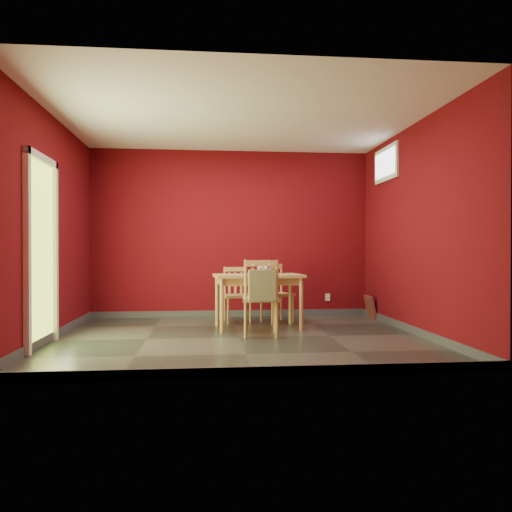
{
  "coord_description": "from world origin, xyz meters",
  "views": [
    {
      "loc": [
        -0.4,
        -6.12,
        1.06
      ],
      "look_at": [
        0.25,
        0.45,
        1.0
      ],
      "focal_mm": 35.0,
      "sensor_mm": 36.0,
      "label": 1
    }
  ],
  "objects": [
    {
      "name": "room_shell",
      "position": [
        0.0,
        0.0,
        0.05
      ],
      "size": [
        4.5,
        4.5,
        4.5
      ],
      "color": "#5C0910",
      "rests_on": "ground"
    },
    {
      "name": "chair_far_right",
      "position": [
        0.63,
        1.32,
        0.44
      ],
      "size": [
        0.53,
        0.53,
        0.87
      ],
      "color": "tan",
      "rests_on": "ground"
    },
    {
      "name": "chair_near",
      "position": [
        0.27,
        0.07,
        0.49
      ],
      "size": [
        0.48,
        0.48,
        0.96
      ],
      "color": "tan",
      "rests_on": "ground"
    },
    {
      "name": "ground",
      "position": [
        0.0,
        0.0,
        0.0
      ],
      "size": [
        4.5,
        4.5,
        0.0
      ],
      "primitive_type": "plane",
      "color": "#2D342D",
      "rests_on": "ground"
    },
    {
      "name": "picture_frame",
      "position": [
        2.19,
        1.57,
        0.18
      ],
      "size": [
        0.12,
        0.36,
        0.36
      ],
      "color": "brown",
      "rests_on": "ground"
    },
    {
      "name": "table_runner",
      "position": [
        0.31,
        0.6,
        0.69
      ],
      "size": [
        0.4,
        0.74,
        0.36
      ],
      "color": "#A1442D",
      "rests_on": "dining_table"
    },
    {
      "name": "tote_bag",
      "position": [
        0.26,
        -0.16,
        0.65
      ],
      "size": [
        0.32,
        0.19,
        0.44
      ],
      "color": "#97B171",
      "rests_on": "chair_near"
    },
    {
      "name": "cat",
      "position": [
        0.4,
        0.75,
        0.85
      ],
      "size": [
        0.37,
        0.49,
        0.22
      ],
      "primitive_type": null,
      "rotation": [
        0.0,
        0.0,
        0.38
      ],
      "color": "slate",
      "rests_on": "table_runner"
    },
    {
      "name": "outlet_plate",
      "position": [
        1.6,
        1.99,
        0.3
      ],
      "size": [
        0.08,
        0.02,
        0.12
      ],
      "primitive_type": "cube",
      "color": "silver",
      "rests_on": "room_shell"
    },
    {
      "name": "doorway",
      "position": [
        -2.23,
        -0.4,
        1.12
      ],
      "size": [
        0.06,
        1.01,
        2.13
      ],
      "color": "#B7D838",
      "rests_on": "ground"
    },
    {
      "name": "chair_far_left",
      "position": [
        0.05,
        1.37,
        0.42
      ],
      "size": [
        0.43,
        0.43,
        0.83
      ],
      "color": "tan",
      "rests_on": "ground"
    },
    {
      "name": "dining_table",
      "position": [
        0.31,
        0.72,
        0.65
      ],
      "size": [
        1.25,
        0.79,
        0.74
      ],
      "color": "tan",
      "rests_on": "ground"
    },
    {
      "name": "window",
      "position": [
        2.23,
        1.0,
        2.35
      ],
      "size": [
        0.05,
        0.9,
        0.5
      ],
      "color": "white",
      "rests_on": "room_shell"
    }
  ]
}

